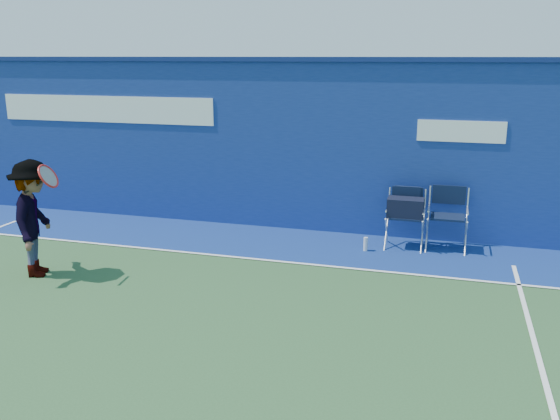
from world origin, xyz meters
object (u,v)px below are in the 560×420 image
(tennis_player, at_px, (34,218))
(directors_chair_right, at_px, (446,230))
(water_bottle, at_px, (366,244))
(directors_chair_left, at_px, (405,223))

(tennis_player, bearing_deg, directors_chair_right, 26.59)
(water_bottle, height_order, tennis_player, tennis_player)
(directors_chair_right, distance_m, water_bottle, 1.35)
(directors_chair_left, bearing_deg, tennis_player, -151.28)
(directors_chair_right, distance_m, tennis_player, 6.38)
(water_bottle, bearing_deg, directors_chair_left, 32.36)
(directors_chair_right, bearing_deg, directors_chair_left, -171.68)
(water_bottle, relative_size, tennis_player, 0.14)
(directors_chair_left, height_order, water_bottle, directors_chair_left)
(water_bottle, bearing_deg, tennis_player, -151.78)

